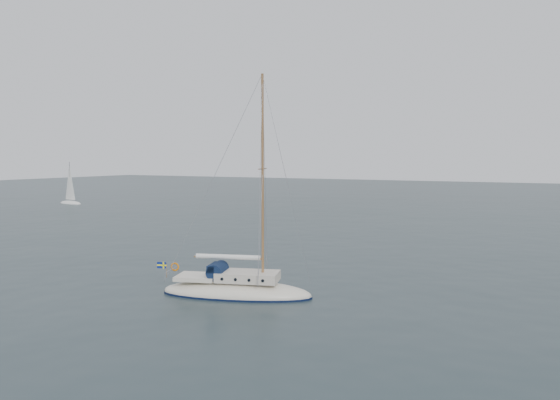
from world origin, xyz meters
The scene contains 4 objects.
ground centered at (0.00, 0.00, 0.00)m, with size 300.00×300.00×0.00m, color black.
sailboat centered at (-1.71, -0.56, 0.96)m, with size 8.89×2.67×12.66m.
dinghy centered at (-2.16, -0.89, 0.18)m, with size 2.80×1.26×0.40m.
distant_yacht_a centered at (-57.46, 37.24, 3.10)m, with size 5.48×2.92×7.26m.
Camera 1 is at (14.16, -25.79, 7.68)m, focal length 35.00 mm.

